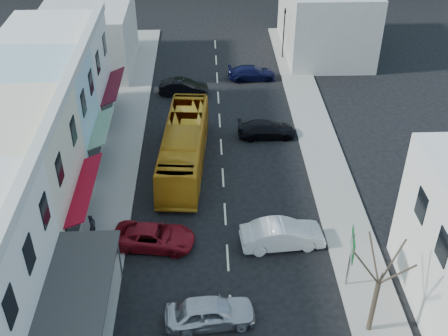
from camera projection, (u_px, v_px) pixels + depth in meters
ground at (228, 258)px, 32.70m from camera, size 120.00×120.00×0.00m
sidewalk_left at (119, 163)px, 40.65m from camera, size 3.00×52.00×0.15m
sidewalk_right at (324, 159)px, 41.09m from camera, size 3.00×52.00×0.15m
shopfront_row at (20, 157)px, 34.16m from camera, size 8.25×30.00×8.00m
distant_block_left at (89, 37)px, 52.80m from camera, size 8.00×10.00×6.00m
distant_block_right at (326, 17)px, 55.65m from camera, size 8.00×12.00×7.00m
bus at (184, 147)px, 39.63m from camera, size 3.38×11.76×3.10m
car_silver at (210, 313)px, 28.40m from camera, size 4.56×2.23×1.40m
car_white at (282, 236)px, 33.19m from camera, size 4.55×2.22×1.40m
car_red at (154, 236)px, 33.17m from camera, size 4.81×2.50×1.40m
car_black_near at (267, 129)px, 43.38m from camera, size 4.53×1.92×1.40m
car_black_far at (183, 87)px, 49.19m from camera, size 4.55×2.22×1.40m
car_navy_far at (252, 72)px, 51.73m from camera, size 4.62×2.14×1.40m
pedestrian_left at (92, 225)px, 33.59m from camera, size 0.57×0.70×1.70m
direction_sign at (350, 261)px, 29.81m from camera, size 0.75×1.76×3.78m
street_tree at (378, 284)px, 26.45m from camera, size 3.42×3.42×6.74m
traffic_signal at (284, 34)px, 54.48m from camera, size 1.02×1.28×5.15m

